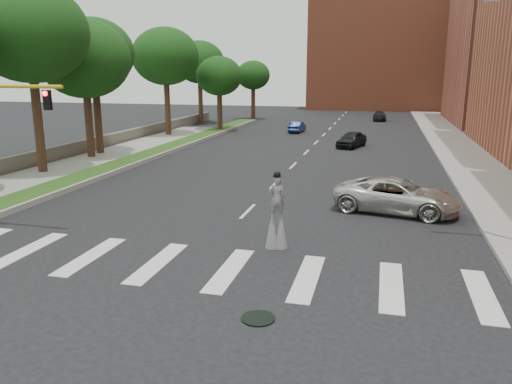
{
  "coord_description": "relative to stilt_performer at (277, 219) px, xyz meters",
  "views": [
    {
      "loc": [
        5.91,
        -13.63,
        6.35
      ],
      "look_at": [
        1.16,
        5.0,
        1.7
      ],
      "focal_mm": 35.0,
      "sensor_mm": 36.0,
      "label": 1
    }
  ],
  "objects": [
    {
      "name": "tree_5",
      "position": [
        -18.55,
        41.91,
        6.33
      ],
      "size": [
        6.04,
        6.04,
        10.04
      ],
      "color": "#382316",
      "rests_on": "ground"
    },
    {
      "name": "tree_4",
      "position": [
        -17.45,
        29.56,
        6.67
      ],
      "size": [
        6.56,
        6.56,
        10.6
      ],
      "color": "#382316",
      "rests_on": "ground"
    },
    {
      "name": "sidewalk_left",
      "position": [
        -16.82,
        6.5,
        -1.01
      ],
      "size": [
        4.0,
        60.0,
        0.18
      ],
      "primitive_type": "cube",
      "color": "gray",
      "rests_on": "ground"
    },
    {
      "name": "tree_3",
      "position": [
        -17.74,
        17.28,
        6.56
      ],
      "size": [
        6.11,
        6.11,
        10.3
      ],
      "color": "#382316",
      "rests_on": "ground"
    },
    {
      "name": "grass_median",
      "position": [
        -13.82,
        16.5,
        -0.97
      ],
      "size": [
        2.0,
        60.0,
        0.25
      ],
      "primitive_type": "cube",
      "color": "#214714",
      "rests_on": "ground"
    },
    {
      "name": "ground_plane",
      "position": [
        -2.32,
        -3.5,
        -1.1
      ],
      "size": [
        160.0,
        160.0,
        0.0
      ],
      "primitive_type": "plane",
      "color": "black",
      "rests_on": "ground"
    },
    {
      "name": "stone_wall",
      "position": [
        -19.32,
        18.5,
        -0.55
      ],
      "size": [
        0.5,
        56.0,
        1.1
      ],
      "primitive_type": "cube",
      "color": "#5E5951",
      "rests_on": "ground"
    },
    {
      "name": "sidewalk_right",
      "position": [
        10.18,
        21.5,
        -1.01
      ],
      "size": [
        5.0,
        90.0,
        0.18
      ],
      "primitive_type": "cube",
      "color": "gray",
      "rests_on": "ground"
    },
    {
      "name": "tree_8",
      "position": [
        -17.42,
        15.52,
        6.12
      ],
      "size": [
        6.58,
        6.58,
        10.04
      ],
      "color": "#382316",
      "rests_on": "ground"
    },
    {
      "name": "building_backdrop",
      "position": [
        3.68,
        74.5,
        7.9
      ],
      "size": [
        26.0,
        14.0,
        18.0
      ],
      "primitive_type": "cube",
      "color": "#B75739",
      "rests_on": "ground"
    },
    {
      "name": "stilt_performer",
      "position": [
        0.0,
        0.0,
        0.0
      ],
      "size": [
        0.83,
        0.59,
        2.88
      ],
      "rotation": [
        0.0,
        0.0,
        3.37
      ],
      "color": "#382316",
      "rests_on": "ground"
    },
    {
      "name": "median_curb",
      "position": [
        -12.77,
        16.5,
        -0.96
      ],
      "size": [
        0.2,
        60.0,
        0.28
      ],
      "primitive_type": "cube",
      "color": "gray",
      "rests_on": "ground"
    },
    {
      "name": "car_near",
      "position": [
        1.02,
        26.3,
        -0.42
      ],
      "size": [
        2.73,
        4.31,
        1.37
      ],
      "primitive_type": "imported",
      "rotation": [
        0.0,
        0.0,
        -0.3
      ],
      "color": "black",
      "rests_on": "ground"
    },
    {
      "name": "tree_7",
      "position": [
        -13.7,
        49.19,
        4.73
      ],
      "size": [
        4.5,
        4.5,
        7.81
      ],
      "color": "#382316",
      "rests_on": "ground"
    },
    {
      "name": "car_far",
      "position": [
        3.05,
        51.32,
        -0.51
      ],
      "size": [
        1.78,
        4.09,
        1.17
      ],
      "primitive_type": "imported",
      "rotation": [
        0.0,
        0.0,
        0.03
      ],
      "color": "black",
      "rests_on": "ground"
    },
    {
      "name": "car_mid",
      "position": [
        -5.36,
        35.88,
        -0.52
      ],
      "size": [
        1.46,
        3.6,
        1.16
      ],
      "primitive_type": "imported",
      "rotation": [
        0.0,
        0.0,
        3.07
      ],
      "color": "navy",
      "rests_on": "ground"
    },
    {
      "name": "suv_crossing",
      "position": [
        4.38,
        6.08,
        -0.31
      ],
      "size": [
        6.05,
        3.67,
        1.57
      ],
      "primitive_type": "imported",
      "rotation": [
        0.0,
        0.0,
        1.37
      ],
      "color": "beige",
      "rests_on": "ground"
    },
    {
      "name": "tree_2",
      "position": [
        -17.26,
        9.72,
        7.5
      ],
      "size": [
        7.04,
        7.04,
        11.63
      ],
      "color": "#382316",
      "rests_on": "ground"
    },
    {
      "name": "manhole",
      "position": [
        0.68,
        -5.5,
        -1.08
      ],
      "size": [
        0.9,
        0.9,
        0.04
      ],
      "primitive_type": "cylinder",
      "color": "black",
      "rests_on": "ground"
    },
    {
      "name": "tree_6",
      "position": [
        -13.75,
        34.93,
        4.75
      ],
      "size": [
        4.91,
        4.91,
        7.99
      ],
      "color": "#382316",
      "rests_on": "ground"
    }
  ]
}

